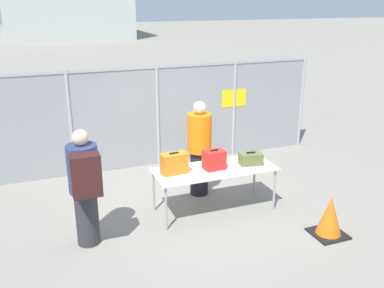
# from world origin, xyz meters

# --- Properties ---
(ground_plane) EXTENTS (120.00, 120.00, 0.00)m
(ground_plane) POSITION_xyz_m (0.00, 0.00, 0.00)
(ground_plane) COLOR gray
(fence_section) EXTENTS (7.37, 0.07, 2.18)m
(fence_section) POSITION_xyz_m (0.01, 2.32, 1.14)
(fence_section) COLOR #9EA0A5
(fence_section) RESTS_ON ground_plane
(inspection_table) EXTENTS (2.08, 0.83, 0.78)m
(inspection_table) POSITION_xyz_m (0.26, -0.14, 0.73)
(inspection_table) COLOR silver
(inspection_table) RESTS_ON ground_plane
(suitcase_orange) EXTENTS (0.44, 0.24, 0.37)m
(suitcase_orange) POSITION_xyz_m (-0.45, -0.09, 0.95)
(suitcase_orange) COLOR orange
(suitcase_orange) RESTS_ON inspection_table
(suitcase_red) EXTENTS (0.36, 0.27, 0.35)m
(suitcase_red) POSITION_xyz_m (0.24, -0.14, 0.94)
(suitcase_red) COLOR red
(suitcase_red) RESTS_ON inspection_table
(suitcase_olive) EXTENTS (0.42, 0.29, 0.23)m
(suitcase_olive) POSITION_xyz_m (0.92, -0.19, 0.88)
(suitcase_olive) COLOR #566033
(suitcase_olive) RESTS_ON inspection_table
(traveler_hooded) EXTENTS (0.44, 0.69, 1.79)m
(traveler_hooded) POSITION_xyz_m (-1.93, -0.49, 0.99)
(traveler_hooded) COLOR #2D2D33
(traveler_hooded) RESTS_ON ground_plane
(security_worker_near) EXTENTS (0.44, 0.44, 1.79)m
(security_worker_near) POSITION_xyz_m (0.27, 0.58, 0.92)
(security_worker_near) COLOR black
(security_worker_near) RESTS_ON ground_plane
(utility_trailer) EXTENTS (3.43, 2.00, 0.69)m
(utility_trailer) POSITION_xyz_m (0.69, 3.69, 0.40)
(utility_trailer) COLOR silver
(utility_trailer) RESTS_ON ground_plane
(traffic_cone) EXTENTS (0.51, 0.51, 0.64)m
(traffic_cone) POSITION_xyz_m (1.60, -1.53, 0.30)
(traffic_cone) COLOR black
(traffic_cone) RESTS_ON ground_plane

